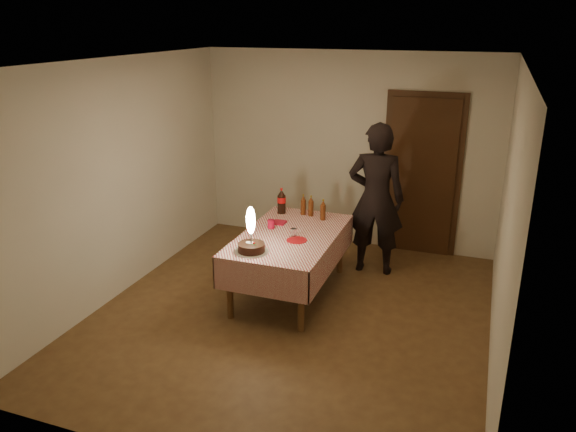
% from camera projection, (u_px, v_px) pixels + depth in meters
% --- Properties ---
extents(ground, '(4.00, 4.50, 0.01)m').
position_uv_depth(ground, '(291.00, 314.00, 5.96)').
color(ground, brown).
rests_on(ground, ground).
extents(room_shell, '(4.04, 4.54, 2.62)m').
position_uv_depth(room_shell, '(297.00, 161.00, 5.47)').
color(room_shell, beige).
rests_on(room_shell, ground).
extents(dining_table, '(1.02, 1.72, 0.72)m').
position_uv_depth(dining_table, '(290.00, 242.00, 6.23)').
color(dining_table, brown).
rests_on(dining_table, ground).
extents(birthday_cake, '(0.35, 0.35, 0.48)m').
position_uv_depth(birthday_cake, '(251.00, 241.00, 5.69)').
color(birthday_cake, white).
rests_on(birthday_cake, dining_table).
extents(red_plate, '(0.22, 0.22, 0.01)m').
position_uv_depth(red_plate, '(297.00, 240.00, 6.02)').
color(red_plate, '#B60C13').
rests_on(red_plate, dining_table).
extents(red_cup, '(0.08, 0.08, 0.10)m').
position_uv_depth(red_cup, '(271.00, 224.00, 6.35)').
color(red_cup, '#AE0C29').
rests_on(red_cup, dining_table).
extents(clear_cup, '(0.07, 0.07, 0.09)m').
position_uv_depth(clear_cup, '(294.00, 232.00, 6.12)').
color(clear_cup, white).
rests_on(clear_cup, dining_table).
extents(napkin_stack, '(0.15, 0.15, 0.02)m').
position_uv_depth(napkin_stack, '(279.00, 222.00, 6.52)').
color(napkin_stack, '#AC132A').
rests_on(napkin_stack, dining_table).
extents(cola_bottle, '(0.10, 0.10, 0.32)m').
position_uv_depth(cola_bottle, '(282.00, 201.00, 6.81)').
color(cola_bottle, black).
rests_on(cola_bottle, dining_table).
extents(amber_bottle_left, '(0.06, 0.06, 0.25)m').
position_uv_depth(amber_bottle_left, '(303.00, 205.00, 6.78)').
color(amber_bottle_left, '#59280F').
rests_on(amber_bottle_left, dining_table).
extents(amber_bottle_right, '(0.06, 0.06, 0.25)m').
position_uv_depth(amber_bottle_right, '(323.00, 210.00, 6.60)').
color(amber_bottle_right, '#59280F').
rests_on(amber_bottle_right, dining_table).
extents(amber_bottle_mid, '(0.06, 0.06, 0.25)m').
position_uv_depth(amber_bottle_mid, '(311.00, 206.00, 6.73)').
color(amber_bottle_mid, '#59280F').
rests_on(amber_bottle_mid, dining_table).
extents(photographer, '(0.71, 0.50, 1.86)m').
position_uv_depth(photographer, '(376.00, 199.00, 6.71)').
color(photographer, black).
rests_on(photographer, ground).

